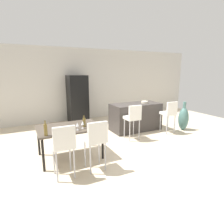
% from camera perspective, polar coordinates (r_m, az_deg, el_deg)
% --- Properties ---
extents(ground_plane, '(10.00, 10.00, 0.00)m').
position_cam_1_polar(ground_plane, '(5.61, 5.89, -8.63)').
color(ground_plane, beige).
extents(back_wall, '(10.00, 0.12, 2.90)m').
position_cam_1_polar(back_wall, '(8.12, -6.08, 8.37)').
color(back_wall, beige).
rests_on(back_wall, ground_plane).
extents(kitchen_island, '(1.69, 0.80, 0.92)m').
position_cam_1_polar(kitchen_island, '(6.52, 7.12, -1.45)').
color(kitchen_island, '#383330').
rests_on(kitchen_island, ground_plane).
extents(bar_chair_left, '(0.41, 0.41, 1.05)m').
position_cam_1_polar(bar_chair_left, '(5.50, 6.40, -1.45)').
color(bar_chair_left, white).
rests_on(bar_chair_left, ground_plane).
extents(bar_chair_middle, '(0.41, 0.41, 1.05)m').
position_cam_1_polar(bar_chair_middle, '(6.35, 17.00, -0.06)').
color(bar_chair_middle, white).
rests_on(bar_chair_middle, ground_plane).
extents(dining_table, '(1.42, 0.97, 0.74)m').
position_cam_1_polar(dining_table, '(4.48, -12.80, -5.16)').
color(dining_table, '#4C4238').
rests_on(dining_table, ground_plane).
extents(dining_chair_near, '(0.40, 0.40, 1.05)m').
position_cam_1_polar(dining_chair_near, '(3.63, -14.49, -9.15)').
color(dining_chair_near, white).
rests_on(dining_chair_near, ground_plane).
extents(dining_chair_far, '(0.40, 0.40, 1.05)m').
position_cam_1_polar(dining_chair_far, '(3.80, -4.93, -7.81)').
color(dining_chair_far, white).
rests_on(dining_chair_far, ground_plane).
extents(wine_bottle_corner, '(0.07, 0.07, 0.31)m').
position_cam_1_polar(wine_bottle_corner, '(3.96, -19.47, -5.10)').
color(wine_bottle_corner, brown).
rests_on(wine_bottle_corner, dining_table).
extents(wine_bottle_right, '(0.07, 0.07, 0.26)m').
position_cam_1_polar(wine_bottle_right, '(4.40, -8.43, -3.05)').
color(wine_bottle_right, brown).
rests_on(wine_bottle_right, dining_table).
extents(wine_glass_left, '(0.07, 0.07, 0.17)m').
position_cam_1_polar(wine_glass_left, '(4.26, -8.90, -3.31)').
color(wine_glass_left, silver).
rests_on(wine_glass_left, dining_table).
extents(wine_glass_middle, '(0.07, 0.07, 0.17)m').
position_cam_1_polar(wine_glass_middle, '(4.16, -10.45, -3.76)').
color(wine_glass_middle, silver).
rests_on(wine_glass_middle, dining_table).
extents(refrigerator, '(0.72, 0.68, 1.84)m').
position_cam_1_polar(refrigerator, '(7.52, -10.40, 3.86)').
color(refrigerator, black).
rests_on(refrigerator, ground_plane).
extents(fruit_bowl, '(0.23, 0.23, 0.07)m').
position_cam_1_polar(fruit_bowl, '(6.56, 9.85, 2.97)').
color(fruit_bowl, beige).
rests_on(fruit_bowl, kitchen_island).
extents(floor_vase, '(0.34, 0.34, 0.98)m').
position_cam_1_polar(floor_vase, '(6.93, 20.83, -1.85)').
color(floor_vase, '#47706B').
rests_on(floor_vase, ground_plane).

